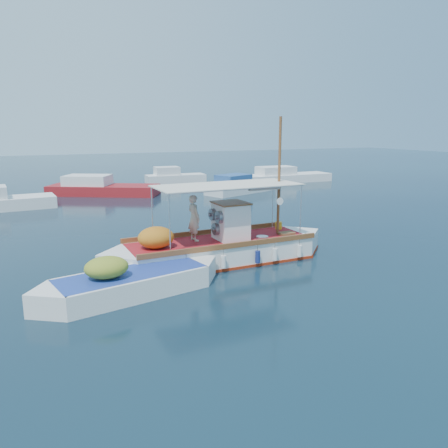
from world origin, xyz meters
name	(u,v)px	position (x,y,z in m)	size (l,w,h in m)	color
ground	(236,259)	(0.00, 0.00, 0.00)	(160.00, 160.00, 0.00)	black
fishing_caique	(218,249)	(-0.80, 0.01, 0.54)	(9.93, 2.92, 6.06)	white
dinghy	(130,285)	(-4.90, -2.12, 0.34)	(6.58, 2.83, 1.64)	white
bg_boat_n	(101,189)	(-2.29, 20.82, 0.49)	(9.08, 6.75, 1.80)	maroon
bg_boat_ne	(240,187)	(8.63, 17.11, 0.49)	(7.08, 4.54, 1.80)	silver
bg_boat_e	(285,177)	(16.16, 22.00, 0.49)	(9.15, 2.73, 1.80)	silver
bg_boat_far_n	(174,178)	(5.72, 26.16, 0.49)	(5.98, 2.29, 1.80)	silver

